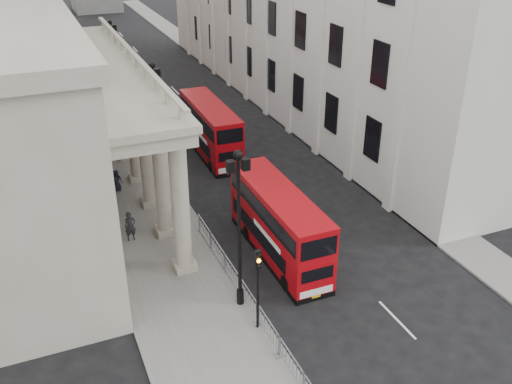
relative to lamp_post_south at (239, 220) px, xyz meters
name	(u,v)px	position (x,y,z in m)	size (l,w,h in m)	color
ground	(285,354)	(0.60, -4.00, -4.91)	(260.00, 260.00, 0.00)	black
sidewalk_west	(105,134)	(-2.40, 26.00, -4.85)	(6.00, 140.00, 0.12)	slate
sidewalk_east	(279,110)	(14.10, 26.00, -4.85)	(3.00, 140.00, 0.12)	slate
kerb	(139,129)	(0.55, 26.00, -4.84)	(0.20, 140.00, 0.14)	slate
lamp_post_south	(239,220)	(0.00, 0.00, 0.00)	(1.05, 0.44, 8.32)	black
lamp_post_mid	(156,113)	(0.00, 16.00, 0.00)	(1.05, 0.44, 8.32)	black
lamp_post_north	(114,59)	(0.00, 32.00, 0.00)	(1.05, 0.44, 8.32)	black
traffic_light	(258,275)	(0.10, -2.02, -1.80)	(0.28, 0.33, 4.30)	black
crowd_barriers	(259,314)	(0.25, -1.77, -4.24)	(0.50, 18.75, 1.10)	gray
bus_near	(279,222)	(3.66, 3.44, -2.81)	(2.30, 9.34, 4.03)	#A6070E
bus_far	(210,128)	(4.80, 18.70, -2.79)	(2.43, 9.42, 4.05)	#A2070D
pedestrian_a	(130,226)	(-3.80, 8.04, -3.88)	(0.67, 0.44, 1.83)	black
pedestrian_b	(102,177)	(-4.25, 15.70, -4.01)	(0.76, 0.59, 1.56)	black
pedestrian_c	(117,181)	(-3.38, 14.76, -4.02)	(0.75, 0.49, 1.54)	black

